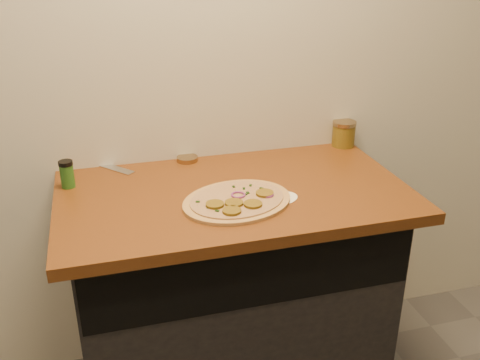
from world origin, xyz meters
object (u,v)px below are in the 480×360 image
object	(u,v)px
pizza	(238,201)
chefs_knife	(100,163)
salsa_jar	(344,133)
spice_shaker	(67,174)

from	to	relation	value
pizza	chefs_knife	size ratio (longest dim) A/B	1.96
chefs_knife	salsa_jar	bearing A→B (deg)	-3.44
salsa_jar	spice_shaker	size ratio (longest dim) A/B	1.09
salsa_jar	spice_shaker	world-z (taller)	salsa_jar
spice_shaker	salsa_jar	bearing A→B (deg)	6.27
pizza	chefs_knife	world-z (taller)	pizza
salsa_jar	spice_shaker	bearing A→B (deg)	-173.73
pizza	spice_shaker	distance (m)	0.60
pizza	chefs_knife	xyz separation A→B (m)	(-0.42, 0.46, -0.00)
pizza	salsa_jar	world-z (taller)	salsa_jar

